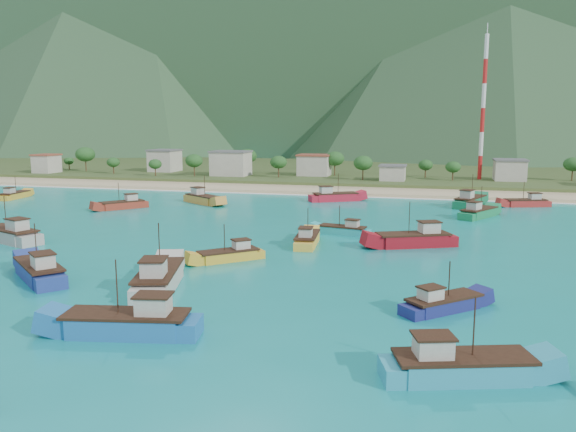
% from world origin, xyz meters
% --- Properties ---
extents(ground, '(600.00, 600.00, 0.00)m').
position_xyz_m(ground, '(0.00, 0.00, 0.00)').
color(ground, '#0B7E70').
rests_on(ground, ground).
extents(beach, '(400.00, 18.00, 1.20)m').
position_xyz_m(beach, '(0.00, 79.00, 0.00)').
color(beach, beige).
rests_on(beach, ground).
extents(land, '(400.00, 110.00, 2.40)m').
position_xyz_m(land, '(0.00, 140.00, 0.00)').
color(land, '#385123').
rests_on(land, ground).
extents(surf_line, '(400.00, 2.50, 0.08)m').
position_xyz_m(surf_line, '(0.00, 69.50, 0.00)').
color(surf_line, white).
rests_on(surf_line, ground).
extents(mountains, '(1520.00, 440.00, 260.00)m').
position_xyz_m(mountains, '(-18.31, 403.81, 106.83)').
color(mountains, slate).
rests_on(mountains, ground).
extents(village, '(214.19, 25.57, 7.51)m').
position_xyz_m(village, '(5.90, 103.04, 4.83)').
color(village, beige).
rests_on(village, ground).
extents(vegetation, '(276.23, 25.82, 9.30)m').
position_xyz_m(vegetation, '(0.11, 104.05, 5.32)').
color(vegetation, '#235623').
rests_on(vegetation, ground).
extents(radio_tower, '(1.20, 1.20, 42.33)m').
position_xyz_m(radio_tower, '(42.37, 108.00, 22.76)').
color(radio_tower, red).
rests_on(radio_tower, ground).
extents(boat_1, '(8.23, 11.06, 6.45)m').
position_xyz_m(boat_1, '(37.95, 43.66, 0.78)').
color(boat_1, '#157C47').
rests_on(boat_1, ground).
extents(boat_2, '(7.99, 13.14, 7.47)m').
position_xyz_m(boat_2, '(37.19, 59.09, 0.96)').
color(boat_2, '#157044').
rests_on(boat_2, ground).
extents(boat_4, '(9.07, 4.28, 5.16)m').
position_xyz_m(boat_4, '(15.18, 20.05, 0.54)').
color(boat_4, '#25A8B1').
rests_on(boat_4, ground).
extents(boat_5, '(11.96, 8.84, 6.96)m').
position_xyz_m(boat_5, '(6.58, 60.10, 0.87)').
color(boat_5, '#B8192E').
rests_on(boat_5, ground).
extents(boat_6, '(11.27, 10.08, 6.92)m').
position_xyz_m(boat_6, '(-14.61, -16.19, 0.87)').
color(boat_6, navy).
rests_on(boat_6, ground).
extents(boat_7, '(3.91, 10.13, 5.84)m').
position_xyz_m(boat_7, '(11.26, 10.58, 0.67)').
color(boat_7, gold).
rests_on(boat_7, ground).
extents(boat_9, '(7.36, 13.39, 7.59)m').
position_xyz_m(boat_9, '(0.59, -16.04, 0.99)').
color(boat_9, '#B9B5A8').
rests_on(boat_9, ground).
extents(boat_11, '(12.46, 8.15, 7.12)m').
position_xyz_m(boat_11, '(26.93, 13.54, 0.90)').
color(boat_11, maroon).
rests_on(boat_11, ground).
extents(boat_14, '(8.28, 8.02, 5.26)m').
position_xyz_m(boat_14, '(30.73, -15.79, 0.56)').
color(boat_14, navy).
rests_on(boat_14, ground).
extents(boat_15, '(10.38, 5.96, 5.88)m').
position_xyz_m(boat_15, '(49.21, 62.07, 0.68)').
color(boat_15, '#AE2825').
rests_on(boat_15, ground).
extents(boat_16, '(12.34, 5.67, 7.03)m').
position_xyz_m(boat_16, '(4.69, -29.18, 0.88)').
color(boat_16, '#1D69AF').
rests_on(boat_16, ground).
extents(boat_17, '(11.55, 9.52, 6.90)m').
position_xyz_m(boat_17, '(-21.97, 48.42, 0.86)').
color(boat_17, gold).
rests_on(boat_17, ground).
extents(boat_20, '(8.52, 8.10, 5.37)m').
position_xyz_m(boat_20, '(3.50, -1.78, 0.58)').
color(boat_20, gold).
rests_on(boat_20, ground).
extents(boat_21, '(4.16, 10.09, 5.79)m').
position_xyz_m(boat_21, '(-69.97, 44.56, 0.66)').
color(boat_21, gold).
rests_on(boat_21, ground).
extents(boat_22, '(8.82, 9.94, 6.09)m').
position_xyz_m(boat_22, '(-35.29, 36.35, 0.71)').
color(boat_22, maroon).
rests_on(boat_22, ground).
extents(boat_24, '(13.02, 7.91, 7.40)m').
position_xyz_m(boat_24, '(-33.58, 1.08, 0.95)').
color(boat_24, '#A29A94').
rests_on(boat_24, ground).
extents(boat_25, '(11.38, 6.39, 6.45)m').
position_xyz_m(boat_25, '(31.77, -30.82, 0.78)').
color(boat_25, teal).
rests_on(boat_25, ground).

